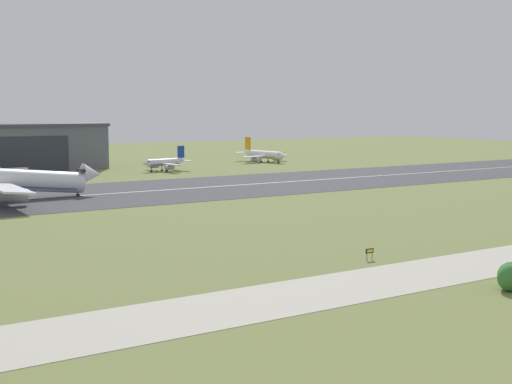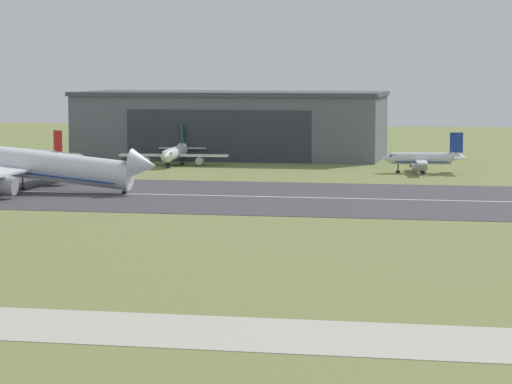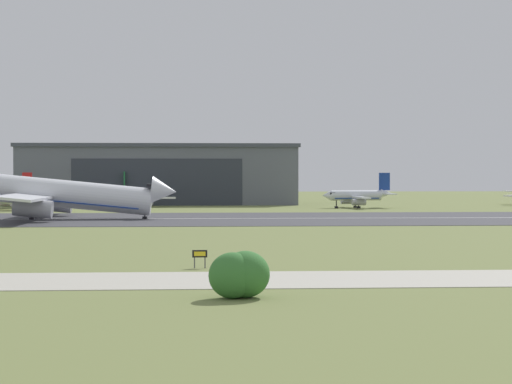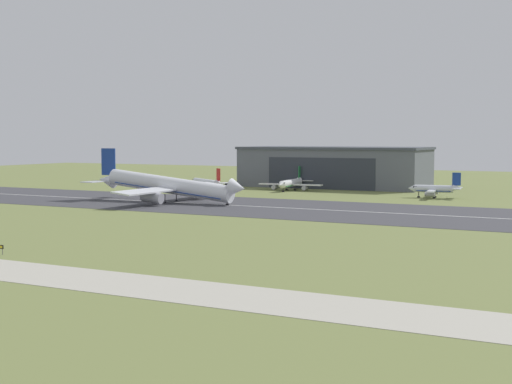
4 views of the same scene
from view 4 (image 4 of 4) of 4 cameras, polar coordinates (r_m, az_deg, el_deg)
name	(u,v)px [view 4 (image 4 of 4)]	position (r m, az deg, el deg)	size (l,w,h in m)	color
ground_plane	(201,243)	(125.15, -4.41, -4.10)	(601.28, 601.28, 0.00)	olive
runway_strip	(332,210)	(181.66, 6.08, -1.46)	(361.28, 49.04, 0.06)	#3D3D42
runway_centreline	(332,210)	(181.66, 6.08, -1.45)	(325.15, 0.70, 0.01)	silver
taxiway_road	(66,277)	(98.05, -14.98, -6.58)	(270.96, 11.80, 0.05)	#B2AD9E
hangar_building	(334,167)	(268.37, 6.29, 2.01)	(68.98, 29.11, 15.00)	slate
airplane_landing	(169,186)	(204.77, -7.00, 0.49)	(50.91, 46.70, 15.23)	silver
airplane_parked_west	(435,189)	(224.13, 14.11, 0.23)	(16.49, 18.32, 7.90)	silver
airplane_parked_east	(291,183)	(249.31, 2.82, 0.70)	(23.07, 23.40, 8.20)	white
airplane_parked_far_east	(206,183)	(252.78, -4.00, 0.73)	(23.78, 22.38, 7.98)	silver
runway_sign	(0,248)	(119.58, -19.77, -4.21)	(1.26, 0.13, 1.53)	#4C4C51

